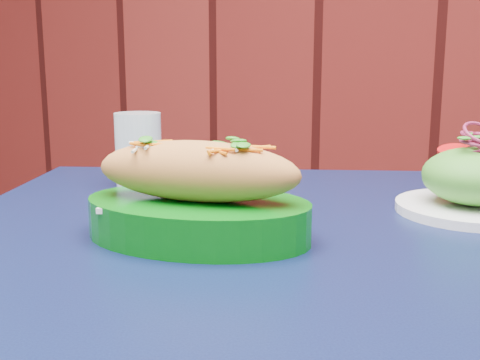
% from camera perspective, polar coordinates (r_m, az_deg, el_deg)
% --- Properties ---
extents(cafe_table, '(1.02, 1.02, 0.75)m').
position_cam_1_polar(cafe_table, '(0.74, 2.73, -11.42)').
color(cafe_table, black).
rests_on(cafe_table, ground).
extents(banh_mi_basket, '(0.27, 0.19, 0.12)m').
position_cam_1_polar(banh_mi_basket, '(0.67, -4.06, -1.68)').
color(banh_mi_basket, '#04610D').
rests_on(banh_mi_basket, cafe_table).
extents(salad_plate, '(0.20, 0.20, 0.11)m').
position_cam_1_polar(salad_plate, '(0.84, 21.36, -0.20)').
color(salad_plate, white).
rests_on(salad_plate, cafe_table).
extents(water_glass, '(0.07, 0.07, 0.12)m').
position_cam_1_polar(water_glass, '(0.95, -9.60, 2.80)').
color(water_glass, silver).
rests_on(water_glass, cafe_table).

